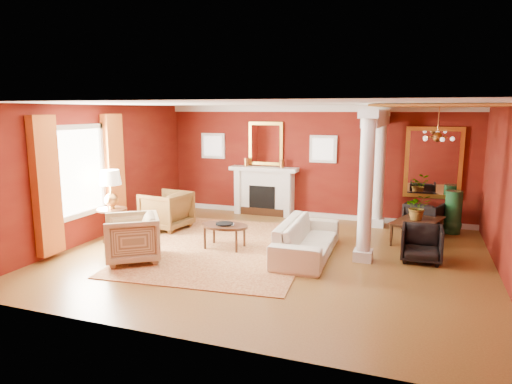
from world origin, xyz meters
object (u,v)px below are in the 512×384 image
at_px(side_table, 111,194).
at_px(dining_table, 419,225).
at_px(armchair_stripe, 132,236).
at_px(sofa, 307,233).
at_px(armchair_leopard, 166,208).
at_px(coffee_table, 225,227).

distance_m(side_table, dining_table, 6.56).
distance_m(armchair_stripe, dining_table, 5.90).
relative_size(sofa, armchair_leopard, 2.38).
relative_size(armchair_leopard, side_table, 0.64).
bearing_deg(dining_table, armchair_stripe, 140.72).
height_order(armchair_leopard, coffee_table, armchair_leopard).
bearing_deg(armchair_leopard, coffee_table, 72.01).
bearing_deg(sofa, side_table, 94.38).
relative_size(armchair_leopard, dining_table, 0.72).
relative_size(sofa, armchair_stripe, 2.42).
height_order(sofa, armchair_stripe, armchair_stripe).
height_order(armchair_stripe, dining_table, armchair_stripe).
xyz_separation_m(armchair_stripe, side_table, (-1.15, 0.96, 0.56)).
bearing_deg(side_table, sofa, 6.38).
relative_size(armchair_stripe, coffee_table, 0.99).
bearing_deg(armchair_stripe, dining_table, 86.19).
xyz_separation_m(armchair_leopard, side_table, (-0.53, -1.31, 0.55)).
height_order(armchair_leopard, dining_table, armchair_leopard).
bearing_deg(dining_table, armchair_leopard, 117.39).
height_order(sofa, side_table, side_table).
bearing_deg(armchair_leopard, side_table, -13.88).
xyz_separation_m(side_table, dining_table, (6.16, 2.16, -0.66)).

